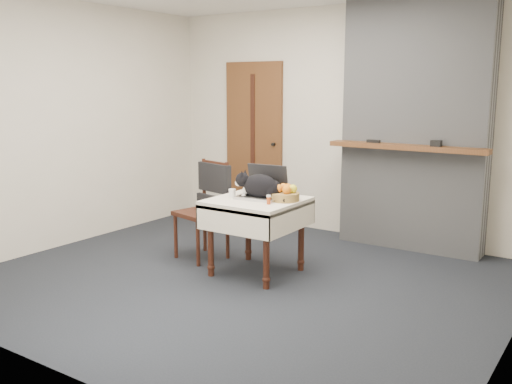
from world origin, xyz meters
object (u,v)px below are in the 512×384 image
cat (261,187)px  fruit_basket (285,194)px  side_table (257,211)px  laptop (263,190)px  door (254,143)px  cream_jar (232,193)px  pill_bottle (269,200)px  chair (209,196)px

cat → fruit_basket: bearing=2.7°
side_table → fruit_basket: fruit_basket is taller
laptop → door: bearing=121.0°
laptop → cream_jar: size_ratio=5.79×
door → pill_bottle: door is taller
laptop → cat: size_ratio=0.79×
cat → chair: bearing=156.2°
laptop → chair: size_ratio=0.44×
chair → cat: bearing=1.8°
fruit_basket → cat: bearing=-165.0°
door → cat: bearing=-54.1°
cream_jar → pill_bottle: 0.47m
cat → fruit_basket: size_ratio=2.08×
cream_jar → chair: chair is taller
pill_bottle → cream_jar: bearing=168.6°
side_table → laptop: (0.01, 0.09, 0.19)m
laptop → fruit_basket: 0.24m
side_table → pill_bottle: size_ratio=9.62×
cat → side_table: bearing=-155.5°
cat → cream_jar: cat is taller
side_table → cat: (0.04, 0.03, 0.22)m
door → pill_bottle: bearing=-52.9°
side_table → fruit_basket: (0.25, 0.08, 0.17)m
door → side_table: 2.18m
cream_jar → side_table: bearing=9.8°
cat → pill_bottle: 0.25m
side_table → cream_jar: (-0.24, -0.04, 0.15)m
fruit_basket → laptop: bearing=177.8°
cream_jar → chair: bearing=154.3°
cream_jar → pill_bottle: size_ratio=0.91×
laptop → chair: (-0.70, 0.08, -0.15)m
side_table → fruit_basket: size_ratio=2.99×
door → cat: (1.25, -1.73, -0.19)m
side_table → laptop: 0.21m
laptop → fruit_basket: laptop is taller
pill_bottle → chair: bearing=161.2°
door → laptop: (1.23, -1.67, -0.23)m
cat → cream_jar: 0.30m
cream_jar → chair: size_ratio=0.08×
cream_jar → laptop: bearing=28.3°
door → cream_jar: door is taller
cat → chair: (-0.73, 0.15, -0.19)m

